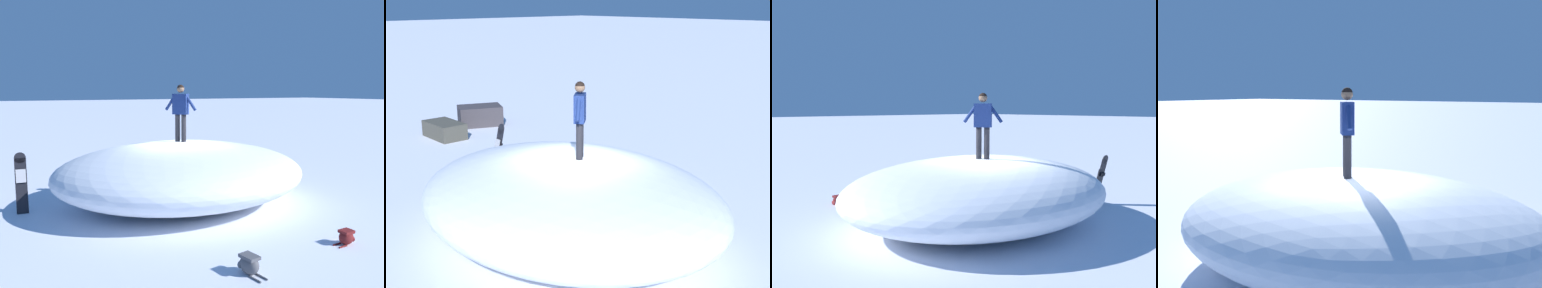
# 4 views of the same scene
# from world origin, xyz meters

# --- Properties ---
(ground) EXTENTS (240.00, 240.00, 0.00)m
(ground) POSITION_xyz_m (0.00, 0.00, 0.00)
(ground) COLOR white
(snow_mound) EXTENTS (6.25, 7.56, 1.76)m
(snow_mound) POSITION_xyz_m (-0.28, -0.03, 0.88)
(snow_mound) COLOR white
(snow_mound) RESTS_ON ground
(snowboarder_standing) EXTENTS (0.83, 0.70, 1.65)m
(snowboarder_standing) POSITION_xyz_m (-0.04, -0.12, 2.74)
(snowboarder_standing) COLOR black
(snowboarder_standing) RESTS_ON snow_mound
(backpack_near) EXTENTS (0.29, 0.50, 0.32)m
(backpack_near) POSITION_xyz_m (-4.70, -1.78, 0.16)
(backpack_near) COLOR maroon
(backpack_near) RESTS_ON ground
(backpack_far) EXTENTS (0.62, 0.35, 0.36)m
(backpack_far) POSITION_xyz_m (-4.85, 0.85, 0.18)
(backpack_far) COLOR #4C4C51
(backpack_far) RESTS_ON ground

